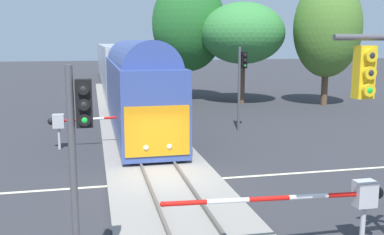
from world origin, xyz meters
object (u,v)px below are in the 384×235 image
object	(u,v)px
elm_centre_background	(189,24)
commuter_train	(118,68)
traffic_signal_median	(79,143)
traffic_signal_far_side	(242,75)
crossing_gate_near	(341,197)
maple_right_background	(327,28)
oak_far_right	(243,33)
crossing_gate_far	(74,121)

from	to	relation	value
elm_centre_background	commuter_train	bearing A→B (deg)	139.83
traffic_signal_median	traffic_signal_far_side	bearing A→B (deg)	60.76
elm_centre_background	crossing_gate_near	bearing A→B (deg)	-94.70
commuter_train	crossing_gate_near	xyz separation A→B (m)	(3.66, -35.91, -1.33)
commuter_train	traffic_signal_far_side	world-z (taller)	commuter_train
maple_right_background	oak_far_right	world-z (taller)	maple_right_background
crossing_gate_near	elm_centre_background	size ratio (longest dim) A/B	0.53
oak_far_right	elm_centre_background	distance (m)	5.37
crossing_gate_near	maple_right_background	size ratio (longest dim) A/B	0.56
traffic_signal_far_side	elm_centre_background	xyz separation A→B (m)	(-0.04, 15.02, 3.52)
commuter_train	oak_far_right	bearing A→B (deg)	-40.20
oak_far_right	elm_centre_background	size ratio (longest dim) A/B	0.77
oak_far_right	maple_right_background	bearing A→B (deg)	-22.06
crossing_gate_near	elm_centre_background	world-z (taller)	elm_centre_background
maple_right_background	oak_far_right	size ratio (longest dim) A/B	1.22
elm_centre_background	maple_right_background	bearing A→B (deg)	-29.87
maple_right_background	oak_far_right	xyz separation A→B (m)	(-6.51, 2.64, -0.42)
crossing_gate_far	elm_centre_background	world-z (taller)	elm_centre_background
commuter_train	traffic_signal_median	bearing A→B (deg)	-94.57
commuter_train	elm_centre_background	size ratio (longest dim) A/B	5.27
crossing_gate_near	maple_right_background	xyz separation A→B (m)	(13.08, 24.64, 5.08)
maple_right_background	elm_centre_background	xyz separation A→B (m)	(-10.55, 6.06, 0.45)
traffic_signal_far_side	oak_far_right	world-z (taller)	oak_far_right
crossing_gate_far	traffic_signal_median	distance (m)	13.86
commuter_train	traffic_signal_far_side	size ratio (longest dim) A/B	11.62
commuter_train	maple_right_background	size ratio (longest dim) A/B	5.57
traffic_signal_median	maple_right_background	xyz separation A→B (m)	(19.65, 25.29, 3.16)
crossing_gate_near	elm_centre_background	xyz separation A→B (m)	(2.52, 30.70, 5.53)
traffic_signal_far_side	traffic_signal_median	bearing A→B (deg)	-119.24
crossing_gate_far	oak_far_right	xyz separation A→B (m)	(13.83, 14.21, 4.66)
commuter_train	maple_right_background	world-z (taller)	maple_right_background
commuter_train	crossing_gate_near	size ratio (longest dim) A/B	9.86
commuter_train	maple_right_background	distance (m)	20.52
crossing_gate_near	crossing_gate_far	distance (m)	14.94
traffic_signal_median	elm_centre_background	world-z (taller)	elm_centre_background
crossing_gate_far	oak_far_right	size ratio (longest dim) A/B	0.72
commuter_train	maple_right_background	bearing A→B (deg)	-33.98
commuter_train	traffic_signal_median	distance (m)	36.69
crossing_gate_far	oak_far_right	bearing A→B (deg)	45.79
crossing_gate_far	maple_right_background	size ratio (longest dim) A/B	0.59
crossing_gate_near	crossing_gate_far	xyz separation A→B (m)	(-7.26, 13.06, 0.00)
traffic_signal_far_side	oak_far_right	xyz separation A→B (m)	(4.01, 11.60, 2.65)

